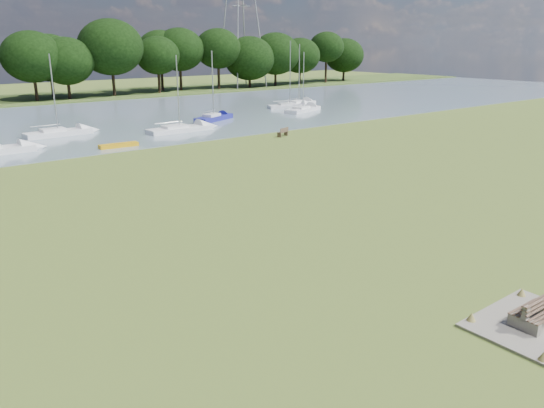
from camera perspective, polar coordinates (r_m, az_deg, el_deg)
ground at (r=28.09m, az=0.15°, el=-1.64°), size 220.00×220.00×0.00m
river at (r=65.65m, az=-23.35°, el=7.80°), size 220.00×40.00×0.10m
concrete_pad at (r=19.96m, az=26.40°, el=-11.55°), size 4.20×3.20×0.10m
bench_pair at (r=19.77m, az=26.56°, el=-10.43°), size 1.78×1.08×0.94m
riverbank_bench at (r=52.93m, az=1.21°, el=7.75°), size 1.50×0.86×0.89m
kayak at (r=49.12m, az=-16.17°, el=6.09°), size 3.48×0.99×0.34m
tree_line at (r=91.74m, az=-24.62°, el=14.36°), size 153.75×9.84×11.92m
sailboat_1 at (r=56.31m, az=-9.97°, el=8.10°), size 7.05×2.16×7.68m
sailboat_3 at (r=57.18m, az=-22.09°, el=7.28°), size 6.56×2.25×7.86m
sailboat_4 at (r=63.89m, az=-6.32°, el=9.37°), size 6.07×3.94×7.97m
sailboat_5 at (r=72.11m, az=3.32°, el=10.24°), size 6.93×4.03×7.69m
sailboat_7 at (r=78.97m, az=2.87°, el=10.86°), size 6.86×3.56×8.65m
sailboat_8 at (r=75.94m, az=1.88°, el=10.61°), size 6.44×3.61×9.06m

